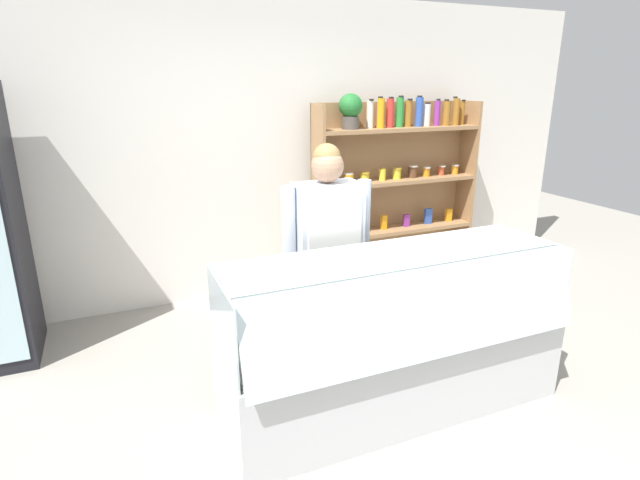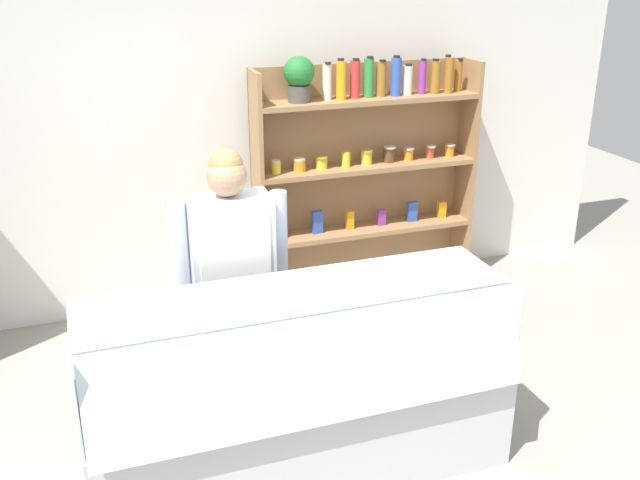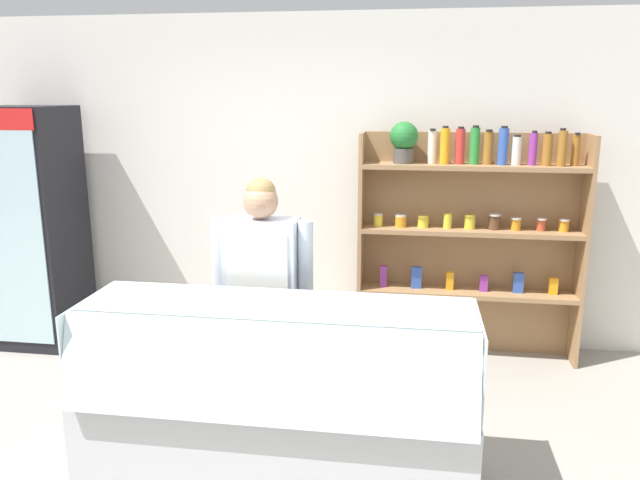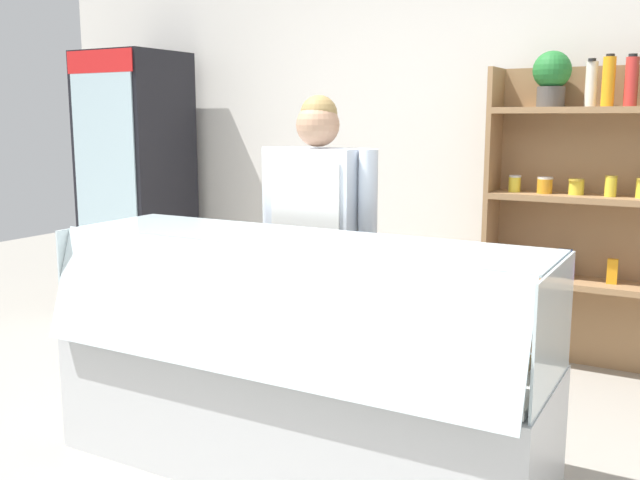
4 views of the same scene
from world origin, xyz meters
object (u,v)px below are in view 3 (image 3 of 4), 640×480
at_px(drinks_fridge, 32,227).
at_px(deli_display_case, 276,428).
at_px(shelving_unit, 466,227).
at_px(shop_clerk, 262,285).

bearing_deg(drinks_fridge, deli_display_case, -34.45).
height_order(shelving_unit, deli_display_case, shelving_unit).
relative_size(shelving_unit, shop_clerk, 1.17).
bearing_deg(drinks_fridge, shelving_unit, 3.83).
bearing_deg(deli_display_case, drinks_fridge, 145.55).
height_order(drinks_fridge, shop_clerk, drinks_fridge).
distance_m(drinks_fridge, shop_clerk, 2.49).
bearing_deg(deli_display_case, shelving_unit, 59.86).
height_order(drinks_fridge, shelving_unit, drinks_fridge).
bearing_deg(shelving_unit, drinks_fridge, -176.17).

